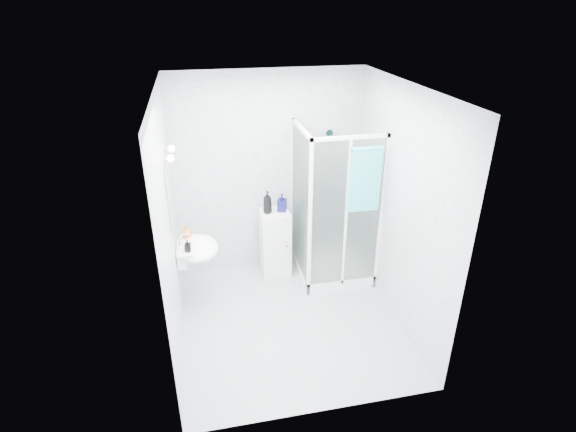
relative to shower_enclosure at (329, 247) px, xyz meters
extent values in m
cube|color=silver|center=(-0.67, -0.77, 0.85)|extent=(2.40, 2.60, 2.60)
cube|color=#A6A8AA|center=(-0.67, -0.77, -0.44)|extent=(2.40, 2.60, 0.01)
cube|color=white|center=(-0.67, -0.77, 2.15)|extent=(2.40, 2.60, 0.01)
cube|color=white|center=(0.08, 0.08, -0.39)|extent=(0.90, 0.90, 0.12)
cube|color=white|center=(-0.35, 0.08, 1.53)|extent=(0.04, 0.90, 0.04)
cube|color=white|center=(0.08, -0.35, 1.53)|extent=(0.90, 0.04, 0.04)
cube|color=white|center=(-0.35, -0.35, 0.55)|extent=(0.04, 0.04, 2.00)
cube|color=white|center=(-0.36, 0.08, 0.59)|extent=(0.02, 0.82, 1.84)
cube|color=white|center=(0.08, -0.36, 0.59)|extent=(0.82, 0.02, 1.84)
cube|color=white|center=(0.08, -0.35, 0.59)|extent=(0.03, 0.04, 1.84)
cylinder|color=silver|center=(0.08, 0.47, 0.90)|extent=(0.02, 0.02, 1.00)
cylinder|color=silver|center=(0.08, 0.44, 1.37)|extent=(0.09, 0.05, 0.09)
cylinder|color=silver|center=(0.13, 0.50, 0.60)|extent=(0.12, 0.04, 0.12)
cylinder|color=silver|center=(0.36, -0.39, 1.33)|extent=(0.03, 0.05, 0.03)
cube|color=white|center=(-1.81, -0.32, 0.30)|extent=(0.10, 0.40, 0.18)
ellipsoid|color=white|center=(-1.63, -0.32, 0.35)|extent=(0.46, 0.56, 0.20)
cube|color=white|center=(-1.75, -0.32, 0.40)|extent=(0.16, 0.50, 0.02)
cylinder|color=silver|center=(-1.81, -0.32, 0.48)|extent=(0.04, 0.04, 0.16)
cylinder|color=silver|center=(-1.76, -0.32, 0.55)|extent=(0.12, 0.02, 0.02)
cube|color=white|center=(-1.85, -0.32, 1.05)|extent=(0.02, 0.60, 0.70)
cylinder|color=silver|center=(-1.84, -0.48, 1.47)|extent=(0.05, 0.04, 0.04)
sphere|color=white|center=(-1.80, -0.48, 1.47)|extent=(0.08, 0.08, 0.08)
cylinder|color=silver|center=(-1.84, -0.16, 1.47)|extent=(0.05, 0.04, 0.04)
sphere|color=white|center=(-1.80, -0.16, 1.47)|extent=(0.08, 0.08, 0.08)
cylinder|color=silver|center=(-1.02, 0.50, 1.17)|extent=(0.02, 0.04, 0.02)
sphere|color=silver|center=(-1.02, 0.48, 1.17)|extent=(0.03, 0.03, 0.03)
cylinder|color=silver|center=(-0.82, 0.50, 1.17)|extent=(0.02, 0.04, 0.02)
sphere|color=silver|center=(-0.82, 0.48, 1.17)|extent=(0.03, 0.03, 0.03)
cube|color=white|center=(-0.65, 0.25, 0.00)|extent=(0.37, 0.37, 0.89)
cube|color=white|center=(-0.65, 0.08, 0.00)|extent=(0.33, 0.01, 0.76)
sphere|color=#AE4A18|center=(-0.53, 0.06, 0.04)|extent=(0.03, 0.03, 0.03)
cube|color=#33B5C0|center=(0.26, -0.40, 1.05)|extent=(0.36, 0.04, 0.73)
cylinder|color=#33B5C0|center=(0.26, -0.40, 1.41)|extent=(0.36, 0.05, 0.05)
imported|color=black|center=(-0.74, 0.24, 0.59)|extent=(0.13, 0.13, 0.29)
imported|color=#0D0C48|center=(-0.56, 0.26, 0.56)|extent=(0.14, 0.14, 0.23)
imported|color=#C75B17|center=(-1.74, -0.15, 0.49)|extent=(0.14, 0.14, 0.15)
imported|color=black|center=(-1.73, -0.47, 0.49)|extent=(0.07, 0.07, 0.14)
camera|label=1|loc=(-1.54, -4.78, 2.88)|focal=28.00mm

